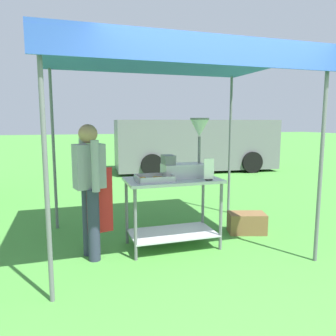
{
  "coord_description": "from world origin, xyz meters",
  "views": [
    {
      "loc": [
        -1.51,
        -2.68,
        1.64
      ],
      "look_at": [
        -0.22,
        1.46,
        1.02
      ],
      "focal_mm": 34.94,
      "sensor_mm": 36.0,
      "label": 1
    }
  ],
  "objects": [
    {
      "name": "ground_plane",
      "position": [
        0.0,
        6.0,
        0.0
      ],
      "size": [
        70.0,
        70.0,
        0.0
      ],
      "primitive_type": "plane",
      "color": "#478E38"
    },
    {
      "name": "menu_sign",
      "position": [
        0.18,
        1.01,
        1.03
      ],
      "size": [
        0.13,
        0.05,
        0.27
      ],
      "color": "black",
      "rests_on": "donut_cart"
    },
    {
      "name": "van_grey",
      "position": [
        2.63,
        7.56,
        0.88
      ],
      "size": [
        5.4,
        2.43,
        1.69
      ],
      "color": "slate",
      "rests_on": "ground"
    },
    {
      "name": "vendor",
      "position": [
        -1.26,
        1.22,
        0.9
      ],
      "size": [
        0.47,
        0.54,
        1.61
      ],
      "color": "#2D3347",
      "rests_on": "ground"
    },
    {
      "name": "stall_canopy",
      "position": [
        -0.22,
        1.35,
        2.37
      ],
      "size": [
        3.15,
        2.38,
        2.45
      ],
      "color": "slate",
      "rests_on": "ground"
    },
    {
      "name": "supply_crate",
      "position": [
        1.0,
        1.43,
        0.15
      ],
      "size": [
        0.61,
        0.46,
        0.3
      ],
      "color": "brown",
      "rests_on": "ground"
    },
    {
      "name": "donut_tray",
      "position": [
        -0.48,
        1.18,
        0.93
      ],
      "size": [
        0.45,
        0.33,
        0.07
      ],
      "color": "#B7B7BC",
      "rests_on": "donut_cart"
    },
    {
      "name": "donut_fryer",
      "position": [
        0.01,
        1.32,
        1.18
      ],
      "size": [
        0.63,
        0.28,
        0.78
      ],
      "color": "#B7B7BC",
      "rests_on": "donut_cart"
    },
    {
      "name": "donut_cart",
      "position": [
        -0.22,
        1.26,
        0.64
      ],
      "size": [
        1.21,
        0.67,
        0.91
      ],
      "color": "#B7B7BC",
      "rests_on": "ground"
    }
  ]
}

